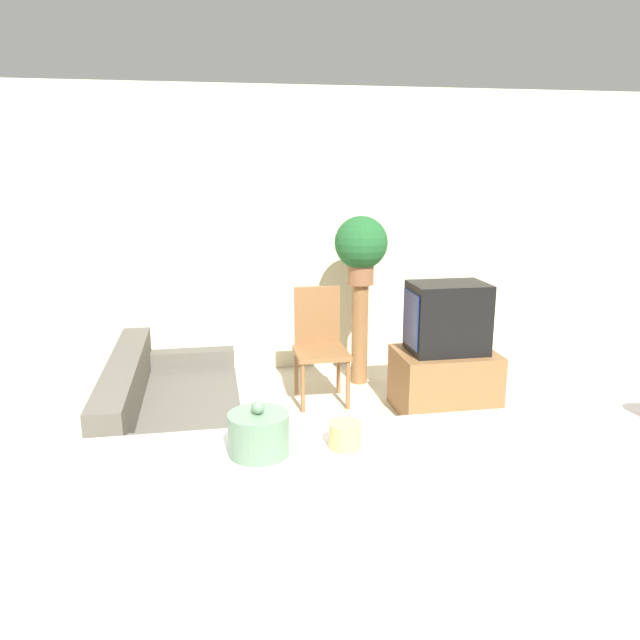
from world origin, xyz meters
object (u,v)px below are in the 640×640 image
object	(u,v)px
potted_plant	(361,245)
television	(447,318)
couch	(172,428)
wooden_chair	(320,340)
decorative_bowl	(259,433)

from	to	relation	value
potted_plant	television	bearing A→B (deg)	-56.92
couch	wooden_chair	xyz separation A→B (m)	(1.20, 1.07, 0.25)
potted_plant	decorative_bowl	size ratio (longest dim) A/B	3.08
wooden_chair	potted_plant	world-z (taller)	potted_plant
television	decorative_bowl	bearing A→B (deg)	-122.35
television	potted_plant	xyz separation A→B (m)	(-0.52, 0.80, 0.49)
couch	television	size ratio (longest dim) A/B	2.86
couch	wooden_chair	world-z (taller)	wooden_chair
couch	television	distance (m)	2.30
potted_plant	decorative_bowl	bearing A→B (deg)	-108.92
couch	potted_plant	bearing A→B (deg)	41.01
television	wooden_chair	world-z (taller)	television
couch	potted_plant	xyz separation A→B (m)	(1.64, 1.42, 1.01)
couch	decorative_bowl	world-z (taller)	decorative_bowl
decorative_bowl	wooden_chair	bearing A→B (deg)	76.38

